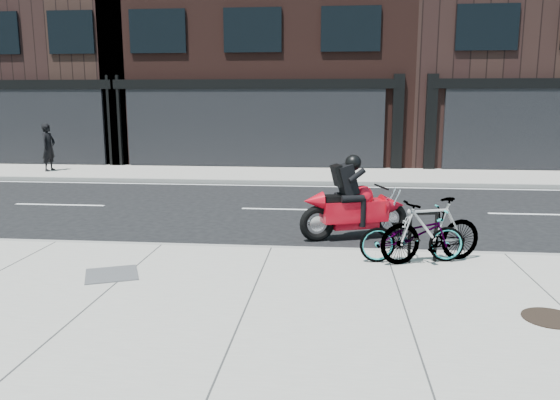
# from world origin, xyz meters

# --- Properties ---
(ground) EXTENTS (120.00, 120.00, 0.00)m
(ground) POSITION_xyz_m (0.00, 0.00, 0.00)
(ground) COLOR black
(ground) RESTS_ON ground
(sidewalk_near) EXTENTS (60.00, 6.00, 0.13)m
(sidewalk_near) POSITION_xyz_m (0.00, -5.00, 0.07)
(sidewalk_near) COLOR gray
(sidewalk_near) RESTS_ON ground
(sidewalk_far) EXTENTS (60.00, 3.50, 0.13)m
(sidewalk_far) POSITION_xyz_m (0.00, 7.75, 0.07)
(sidewalk_far) COLOR gray
(sidewalk_far) RESTS_ON ground
(building_midwest) EXTENTS (10.00, 10.00, 12.00)m
(building_midwest) POSITION_xyz_m (-12.00, 14.50, 6.00)
(building_midwest) COLOR black
(building_midwest) RESTS_ON ground
(building_mideast) EXTENTS (12.00, 10.00, 12.50)m
(building_mideast) POSITION_xyz_m (10.00, 14.50, 6.25)
(building_mideast) COLOR black
(building_mideast) RESTS_ON ground
(bike_rack) EXTENTS (0.48, 0.17, 0.83)m
(bike_rack) POSITION_xyz_m (2.52, -2.60, 0.62)
(bike_rack) COLOR black
(bike_rack) RESTS_ON sidewalk_near
(bicycle_front) EXTENTS (1.76, 0.82, 0.89)m
(bicycle_front) POSITION_xyz_m (2.35, -2.60, 0.58)
(bicycle_front) COLOR gray
(bicycle_front) RESTS_ON sidewalk_near
(bicycle_rear) EXTENTS (1.81, 1.08, 1.05)m
(bicycle_rear) POSITION_xyz_m (2.64, -2.60, 0.66)
(bicycle_rear) COLOR gray
(bicycle_rear) RESTS_ON sidewalk_near
(motorcycle) EXTENTS (2.16, 1.02, 1.68)m
(motorcycle) POSITION_xyz_m (1.59, -0.67, 0.68)
(motorcycle) COLOR black
(motorcycle) RESTS_ON ground
(pedestrian) EXTENTS (0.47, 0.66, 1.71)m
(pedestrian) POSITION_xyz_m (-9.19, 7.49, 0.98)
(pedestrian) COLOR black
(pedestrian) RESTS_ON sidewalk_far
(manhole_cover) EXTENTS (0.72, 0.72, 0.02)m
(manhole_cover) POSITION_xyz_m (3.70, -4.80, 0.14)
(manhole_cover) COLOR black
(manhole_cover) RESTS_ON sidewalk_near
(utility_grate) EXTENTS (0.98, 0.98, 0.02)m
(utility_grate) POSITION_xyz_m (-2.21, -3.73, 0.14)
(utility_grate) COLOR #555558
(utility_grate) RESTS_ON sidewalk_near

